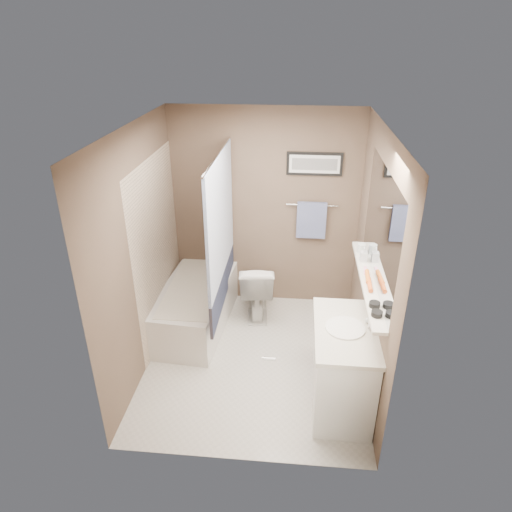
# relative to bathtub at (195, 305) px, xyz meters

# --- Properties ---
(ground) EXTENTS (2.50, 2.50, 0.00)m
(ground) POSITION_rel_bathtub_xyz_m (0.75, -0.59, -0.25)
(ground) COLOR beige
(ground) RESTS_ON ground
(ceiling) EXTENTS (2.20, 2.50, 0.04)m
(ceiling) POSITION_rel_bathtub_xyz_m (0.75, -0.59, 2.13)
(ceiling) COLOR white
(ceiling) RESTS_ON wall_back
(wall_back) EXTENTS (2.20, 0.04, 2.40)m
(wall_back) POSITION_rel_bathtub_xyz_m (0.75, 0.64, 0.95)
(wall_back) COLOR brown
(wall_back) RESTS_ON ground
(wall_front) EXTENTS (2.20, 0.04, 2.40)m
(wall_front) POSITION_rel_bathtub_xyz_m (0.75, -1.82, 0.95)
(wall_front) COLOR brown
(wall_front) RESTS_ON ground
(wall_left) EXTENTS (0.04, 2.50, 2.40)m
(wall_left) POSITION_rel_bathtub_xyz_m (-0.33, -0.59, 0.95)
(wall_left) COLOR brown
(wall_left) RESTS_ON ground
(wall_right) EXTENTS (0.04, 2.50, 2.40)m
(wall_right) POSITION_rel_bathtub_xyz_m (1.83, -0.59, 0.95)
(wall_right) COLOR brown
(wall_right) RESTS_ON ground
(tile_surround) EXTENTS (0.02, 1.55, 2.00)m
(tile_surround) POSITION_rel_bathtub_xyz_m (-0.34, -0.09, 0.75)
(tile_surround) COLOR beige
(tile_surround) RESTS_ON wall_left
(curtain_rod) EXTENTS (0.02, 1.55, 0.02)m
(curtain_rod) POSITION_rel_bathtub_xyz_m (0.35, -0.09, 1.80)
(curtain_rod) COLOR silver
(curtain_rod) RESTS_ON wall_left
(curtain_upper) EXTENTS (0.03, 1.45, 1.28)m
(curtain_upper) POSITION_rel_bathtub_xyz_m (0.35, -0.09, 1.15)
(curtain_upper) COLOR white
(curtain_upper) RESTS_ON curtain_rod
(curtain_lower) EXTENTS (0.03, 1.45, 0.36)m
(curtain_lower) POSITION_rel_bathtub_xyz_m (0.35, -0.09, 0.33)
(curtain_lower) COLOR #262D48
(curtain_lower) RESTS_ON curtain_rod
(mirror) EXTENTS (0.02, 1.60, 1.00)m
(mirror) POSITION_rel_bathtub_xyz_m (1.84, -0.74, 1.37)
(mirror) COLOR silver
(mirror) RESTS_ON wall_right
(shelf) EXTENTS (0.12, 1.60, 0.03)m
(shelf) POSITION_rel_bathtub_xyz_m (1.79, -0.74, 0.85)
(shelf) COLOR silver
(shelf) RESTS_ON wall_right
(towel_bar) EXTENTS (0.60, 0.02, 0.02)m
(towel_bar) POSITION_rel_bathtub_xyz_m (1.30, 0.62, 1.05)
(towel_bar) COLOR silver
(towel_bar) RESTS_ON wall_back
(towel) EXTENTS (0.34, 0.05, 0.44)m
(towel) POSITION_rel_bathtub_xyz_m (1.30, 0.60, 0.87)
(towel) COLOR #8997C7
(towel) RESTS_ON towel_bar
(art_frame) EXTENTS (0.62, 0.02, 0.26)m
(art_frame) POSITION_rel_bathtub_xyz_m (1.30, 0.64, 1.53)
(art_frame) COLOR black
(art_frame) RESTS_ON wall_back
(art_mat) EXTENTS (0.56, 0.00, 0.20)m
(art_mat) POSITION_rel_bathtub_xyz_m (1.30, 0.63, 1.53)
(art_mat) COLOR white
(art_mat) RESTS_ON art_frame
(art_image) EXTENTS (0.50, 0.00, 0.13)m
(art_image) POSITION_rel_bathtub_xyz_m (1.30, 0.62, 1.53)
(art_image) COLOR #595959
(art_image) RESTS_ON art_mat
(door) EXTENTS (0.80, 0.02, 2.00)m
(door) POSITION_rel_bathtub_xyz_m (1.30, -1.83, 0.75)
(door) COLOR silver
(door) RESTS_ON wall_front
(door_handle) EXTENTS (0.10, 0.02, 0.02)m
(door_handle) POSITION_rel_bathtub_xyz_m (0.97, -1.78, 0.75)
(door_handle) COLOR silver
(door_handle) RESTS_ON door
(bathtub) EXTENTS (0.82, 1.55, 0.50)m
(bathtub) POSITION_rel_bathtub_xyz_m (0.00, 0.00, 0.00)
(bathtub) COLOR white
(bathtub) RESTS_ON ground
(tub_rim) EXTENTS (0.56, 1.36, 0.02)m
(tub_rim) POSITION_rel_bathtub_xyz_m (0.00, 0.00, 0.25)
(tub_rim) COLOR silver
(tub_rim) RESTS_ON bathtub
(toilet) EXTENTS (0.45, 0.72, 0.70)m
(toilet) POSITION_rel_bathtub_xyz_m (0.69, 0.29, 0.10)
(toilet) COLOR white
(toilet) RESTS_ON ground
(vanity) EXTENTS (0.52, 0.91, 0.80)m
(vanity) POSITION_rel_bathtub_xyz_m (1.60, -1.13, 0.15)
(vanity) COLOR white
(vanity) RESTS_ON ground
(countertop) EXTENTS (0.54, 0.96, 0.04)m
(countertop) POSITION_rel_bathtub_xyz_m (1.59, -1.13, 0.57)
(countertop) COLOR silver
(countertop) RESTS_ON vanity
(sink_basin) EXTENTS (0.34, 0.34, 0.01)m
(sink_basin) POSITION_rel_bathtub_xyz_m (1.58, -1.13, 0.60)
(sink_basin) COLOR white
(sink_basin) RESTS_ON countertop
(faucet_spout) EXTENTS (0.02, 0.02, 0.10)m
(faucet_spout) POSITION_rel_bathtub_xyz_m (1.78, -1.13, 0.64)
(faucet_spout) COLOR white
(faucet_spout) RESTS_ON countertop
(faucet_knob) EXTENTS (0.05, 0.05, 0.05)m
(faucet_knob) POSITION_rel_bathtub_xyz_m (1.78, -1.03, 0.62)
(faucet_knob) COLOR white
(faucet_knob) RESTS_ON countertop
(candle_bowl_near) EXTENTS (0.09, 0.09, 0.04)m
(candle_bowl_near) POSITION_rel_bathtub_xyz_m (1.79, -1.32, 0.89)
(candle_bowl_near) COLOR black
(candle_bowl_near) RESTS_ON shelf
(candle_bowl_far) EXTENTS (0.09, 0.09, 0.04)m
(candle_bowl_far) POSITION_rel_bathtub_xyz_m (1.79, -1.19, 0.89)
(candle_bowl_far) COLOR black
(candle_bowl_far) RESTS_ON shelf
(hair_brush_front) EXTENTS (0.05, 0.22, 0.04)m
(hair_brush_front) POSITION_rel_bathtub_xyz_m (1.79, -0.87, 0.89)
(hair_brush_front) COLOR #E45B20
(hair_brush_front) RESTS_ON shelf
(hair_brush_back) EXTENTS (0.05, 0.22, 0.04)m
(hair_brush_back) POSITION_rel_bathtub_xyz_m (1.79, -0.73, 0.89)
(hair_brush_back) COLOR orange
(hair_brush_back) RESTS_ON shelf
(pink_comb) EXTENTS (0.05, 0.16, 0.01)m
(pink_comb) POSITION_rel_bathtub_xyz_m (1.79, -0.58, 0.87)
(pink_comb) COLOR #FF9BBF
(pink_comb) RESTS_ON shelf
(glass_jar) EXTENTS (0.08, 0.08, 0.10)m
(glass_jar) POSITION_rel_bathtub_xyz_m (1.79, -0.21, 0.92)
(glass_jar) COLOR silver
(glass_jar) RESTS_ON shelf
(soap_bottle) EXTENTS (0.07, 0.07, 0.15)m
(soap_bottle) POSITION_rel_bathtub_xyz_m (1.79, -0.38, 0.94)
(soap_bottle) COLOR #999999
(soap_bottle) RESTS_ON shelf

